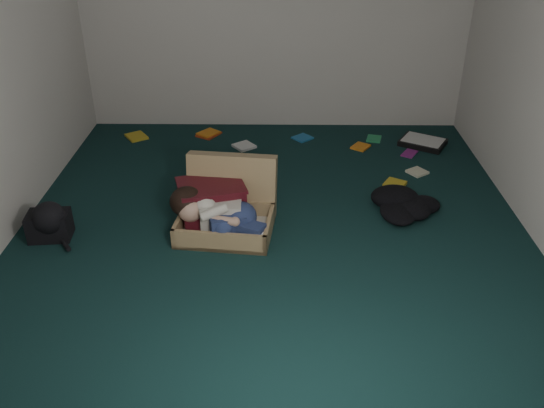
{
  "coord_description": "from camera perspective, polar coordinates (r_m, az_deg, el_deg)",
  "views": [
    {
      "loc": [
        0.05,
        -3.78,
        2.43
      ],
      "look_at": [
        0.0,
        -0.15,
        0.35
      ],
      "focal_mm": 38.0,
      "sensor_mm": 36.0,
      "label": 1
    }
  ],
  "objects": [
    {
      "name": "suitcase",
      "position": [
        4.53,
        -4.36,
        -0.34
      ],
      "size": [
        0.79,
        0.77,
        0.53
      ],
      "rotation": [
        0.0,
        0.0,
        -0.11
      ],
      "color": "tan",
      "rests_on": "floor"
    },
    {
      "name": "wall_front",
      "position": [
        1.9,
        -0.8,
        -6.67
      ],
      "size": [
        4.5,
        0.0,
        4.5
      ],
      "primitive_type": "plane",
      "rotation": [
        -1.57,
        0.0,
        0.0
      ],
      "color": "silver",
      "rests_on": "ground"
    },
    {
      "name": "wall_back",
      "position": [
        6.13,
        0.3,
        19.22
      ],
      "size": [
        4.5,
        0.0,
        4.5
      ],
      "primitive_type": "plane",
      "rotation": [
        1.57,
        0.0,
        0.0
      ],
      "color": "silver",
      "rests_on": "ground"
    },
    {
      "name": "paper_tray",
      "position": [
        6.17,
        14.71,
        5.94
      ],
      "size": [
        0.54,
        0.5,
        0.06
      ],
      "rotation": [
        0.0,
        0.0,
        -0.52
      ],
      "color": "black",
      "rests_on": "floor"
    },
    {
      "name": "book_scatter",
      "position": [
        5.9,
        5.12,
        5.49
      ],
      "size": [
        3.15,
        1.36,
        0.02
      ],
      "color": "gold",
      "rests_on": "floor"
    },
    {
      "name": "clothing_pile",
      "position": [
        4.87,
        13.52,
        0.05
      ],
      "size": [
        0.54,
        0.47,
        0.16
      ],
      "primitive_type": null,
      "rotation": [
        0.0,
        0.0,
        0.14
      ],
      "color": "black",
      "rests_on": "floor"
    },
    {
      "name": "maroon_bin",
      "position": [
        4.57,
        -5.99,
        0.06
      ],
      "size": [
        0.6,
        0.53,
        0.35
      ],
      "rotation": [
        0.0,
        0.0,
        0.29
      ],
      "color": "#460E15",
      "rests_on": "floor"
    },
    {
      "name": "person",
      "position": [
        4.37,
        -5.46,
        -0.99
      ],
      "size": [
        0.76,
        0.43,
        0.33
      ],
      "rotation": [
        0.0,
        0.0,
        -0.11
      ],
      "color": "beige",
      "rests_on": "suitcase"
    },
    {
      "name": "backpack",
      "position": [
        4.7,
        -21.2,
        -1.91
      ],
      "size": [
        0.41,
        0.34,
        0.23
      ],
      "primitive_type": null,
      "rotation": [
        0.0,
        0.0,
        0.1
      ],
      "color": "black",
      "rests_on": "floor"
    },
    {
      "name": "floor",
      "position": [
        4.49,
        0.02,
        -2.92
      ],
      "size": [
        4.5,
        4.5,
        0.0
      ],
      "primitive_type": "plane",
      "color": "black",
      "rests_on": "ground"
    }
  ]
}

